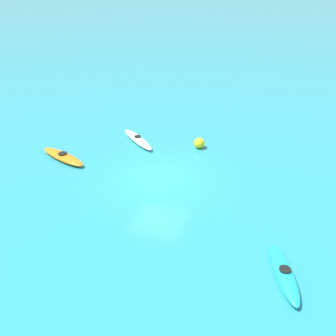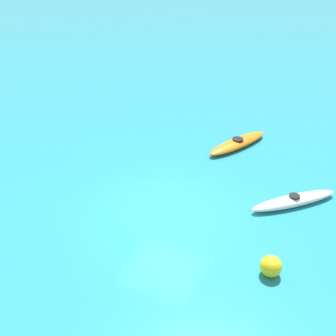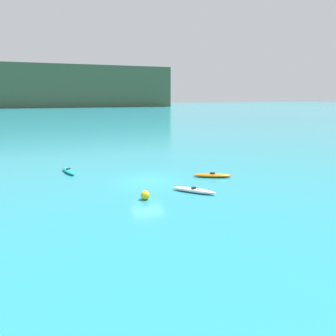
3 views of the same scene
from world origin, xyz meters
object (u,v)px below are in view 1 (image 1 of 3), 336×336
kayak_cyan (284,273)px  kayak_white (138,139)px  buoy_yellow (199,143)px  kayak_orange (63,157)px

kayak_cyan → kayak_white: same height
kayak_cyan → buoy_yellow: (4.82, -8.55, 0.13)m
kayak_cyan → kayak_orange: same height
kayak_orange → kayak_white: same height
kayak_orange → buoy_yellow: size_ratio=5.31×
kayak_orange → kayak_white: bearing=-133.9°
kayak_orange → kayak_white: 4.31m
kayak_orange → kayak_cyan: bearing=155.5°
kayak_cyan → kayak_white: size_ratio=1.05×
kayak_cyan → kayak_orange: 12.45m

